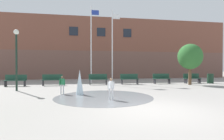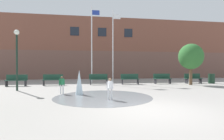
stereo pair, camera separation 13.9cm
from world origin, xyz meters
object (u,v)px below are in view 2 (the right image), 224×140
Objects in this scene: park_bench_under_right_flagpole at (130,79)px; street_tree_near_building at (191,57)px; park_bench_under_left_flagpole at (98,79)px; park_bench_far_left at (16,80)px; child_with_pink_shirt at (110,87)px; trash_can at (212,79)px; lamp_post_left_lane at (17,51)px; park_bench_left_of_flagpoles at (53,80)px; park_bench_far_right at (193,78)px; child_running at (62,84)px; park_bench_near_trashcan at (162,78)px; flagpole_left at (92,42)px; flagpole_right at (113,44)px.

park_bench_under_right_flagpole is 5.48m from street_tree_near_building.
park_bench_under_left_flagpole is 0.46× the size of street_tree_near_building.
child_with_pink_shirt is (6.49, -6.97, 0.10)m from park_bench_far_left.
park_bench_far_left is 14.43m from street_tree_near_building.
trash_can is at bearing -2.92° from park_bench_under_left_flagpole.
lamp_post_left_lane is (-5.38, 4.02, 1.95)m from child_with_pink_shirt.
park_bench_left_of_flagpoles is 11.72m from street_tree_near_building.
child_running reaches higher than park_bench_far_right.
park_bench_far_left reaches higher than trash_can.
park_bench_under_left_flagpole is 1.62× the size of child_running.
park_bench_under_left_flagpole is at bearing 30.47° from lamp_post_left_lane.
trash_can is at bearing -11.81° from park_bench_far_right.
park_bench_left_of_flagpoles is 0.41× the size of lamp_post_left_lane.
lamp_post_left_lane is (-14.21, -3.00, 2.05)m from park_bench_far_right.
street_tree_near_building reaches higher than park_bench_far_right.
trash_can is (7.68, -0.40, -0.03)m from park_bench_under_right_flagpole.
park_bench_under_right_flagpole is 8.97m from lamp_post_left_lane.
trash_can is at bearing -1.53° from park_bench_left_of_flagpoles.
park_bench_near_trashcan is at bearing -102.37° from child_running.
flagpole_left is at bearing 168.50° from trash_can.
park_bench_far_left is at bearing -3.76° from child_running.
child_running is 3.19m from child_with_pink_shirt.
trash_can is (12.86, 4.56, -0.13)m from child_running.
park_bench_near_trashcan is at bearing -50.72° from child_with_pink_shirt.
trash_can is (14.20, -0.38, -0.03)m from park_bench_left_of_flagpoles.
flagpole_left is (1.95, 6.78, 3.33)m from child_running.
lamp_post_left_lane is at bearing -172.53° from street_tree_near_building.
lamp_post_left_lane is at bearing -118.67° from park_bench_left_of_flagpoles.
park_bench_under_left_flagpole is 1.78× the size of trash_can.
child_running is (-11.22, -4.91, 0.10)m from park_bench_far_right.
child_running is at bearing -148.43° from park_bench_near_trashcan.
park_bench_under_right_flagpole is 6.03m from park_bench_far_right.
park_bench_under_left_flagpole is at bearing 2.35° from park_bench_left_of_flagpoles.
flagpole_right reaches higher than child_with_pink_shirt.
trash_can is (1.65, -0.34, -0.03)m from park_bench_far_right.
park_bench_left_of_flagpoles is at bearing 179.84° from park_bench_far_right.
park_bench_far_left is at bearing -177.87° from park_bench_under_left_flagpole.
park_bench_left_of_flagpoles is at bearing -160.94° from flagpole_right.
lamp_post_left_lane is (-8.18, -3.06, 2.05)m from park_bench_under_right_flagpole.
park_bench_far_left is 1.78× the size of trash_can.
park_bench_near_trashcan is at bearing -0.22° from park_bench_under_left_flagpole.
child_with_pink_shirt reaches higher than park_bench_under_left_flagpole.
street_tree_near_building is at bearing -27.13° from flagpole_right.
park_bench_under_left_flagpole and park_bench_near_trashcan have the same top height.
flagpole_right is 9.73m from trash_can.
flagpole_right reaches higher than park_bench_near_trashcan.
child_with_pink_shirt is at bearing -87.16° from flagpole_left.
street_tree_near_building is at bearing -114.26° from child_running.
park_bench_far_left is 15.31m from park_bench_far_right.
lamp_post_left_lane is at bearing 13.60° from child_running.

